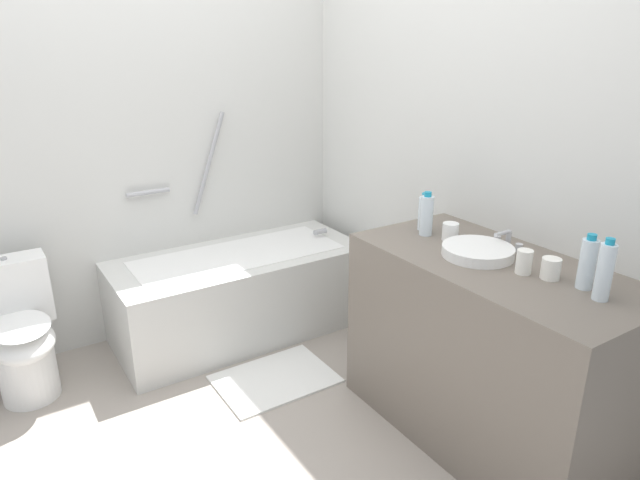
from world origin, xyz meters
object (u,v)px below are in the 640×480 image
sink_basin (478,251)px  sink_faucet (507,240)px  drinking_glass_1 (551,269)px  drinking_glass_2 (450,232)px  water_bottle_3 (605,271)px  water_bottle_0 (424,213)px  water_bottle_1 (587,263)px  bathtub (240,290)px  toilet (20,334)px  water_bottle_2 (427,215)px  drinking_glass_0 (524,262)px  bath_mat (275,379)px

sink_basin → sink_faucet: 0.18m
drinking_glass_1 → drinking_glass_2: 0.53m
sink_faucet → water_bottle_3: size_ratio=0.66×
water_bottle_0 → drinking_glass_1: 0.71m
sink_basin → water_bottle_1: water_bottle_1 is taller
water_bottle_1 → drinking_glass_2: (-0.04, 0.65, -0.06)m
water_bottle_1 → bathtub: bearing=107.6°
toilet → water_bottle_3: water_bottle_3 is taller
water_bottle_2 → bathtub: bearing=115.2°
sink_basin → water_bottle_2: 0.34m
water_bottle_3 → sink_faucet: bearing=75.5°
drinking_glass_0 → water_bottle_0: bearing=86.5°
water_bottle_1 → toilet: bearing=134.2°
bath_mat → drinking_glass_2: bearing=-42.7°
drinking_glass_1 → drinking_glass_0: bearing=115.6°
toilet → drinking_glass_2: bearing=55.7°
toilet → bath_mat: size_ratio=1.15×
water_bottle_1 → drinking_glass_0: (-0.08, 0.21, -0.05)m
bathtub → bath_mat: bathtub is taller
sink_basin → water_bottle_0: (0.05, 0.39, 0.06)m
water_bottle_1 → bath_mat: water_bottle_1 is taller
water_bottle_0 → sink_faucet: bearing=-71.1°
drinking_glass_0 → drinking_glass_1: (0.04, -0.09, -0.01)m
bathtub → water_bottle_1: 2.02m
drinking_glass_0 → bath_mat: drinking_glass_0 is taller
water_bottle_3 → water_bottle_1: bearing=65.9°
water_bottle_2 → bath_mat: size_ratio=0.34×
water_bottle_0 → water_bottle_1: size_ratio=0.86×
drinking_glass_2 → drinking_glass_0: bearing=-94.9°
toilet → water_bottle_0: 2.09m
bathtub → drinking_glass_0: 1.79m
sink_basin → bath_mat: 1.31m
water_bottle_2 → drinking_glass_1: size_ratio=2.51×
water_bottle_1 → water_bottle_3: (-0.04, -0.09, 0.01)m
drinking_glass_0 → bath_mat: (-0.59, 1.01, -0.89)m
sink_faucet → drinking_glass_0: bearing=-127.3°
sink_faucet → water_bottle_1: bearing=-102.4°
sink_faucet → water_bottle_0: water_bottle_0 is taller
sink_faucet → drinking_glass_2: (-0.13, 0.21, 0.01)m
bathtub → water_bottle_3: 2.09m
drinking_glass_1 → bathtub: bearing=107.8°
sink_faucet → drinking_glass_2: 0.25m
drinking_glass_2 → bath_mat: (-0.62, 0.58, -0.89)m
sink_basin → water_bottle_0: 0.40m
water_bottle_2 → bath_mat: bearing=141.6°
toilet → drinking_glass_2: (1.73, -1.17, 0.55)m
toilet → water_bottle_0: (1.73, -0.99, 0.60)m
water_bottle_2 → drinking_glass_2: size_ratio=2.57×
sink_faucet → water_bottle_0: bearing=108.9°
water_bottle_0 → water_bottle_2: bearing=-124.9°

